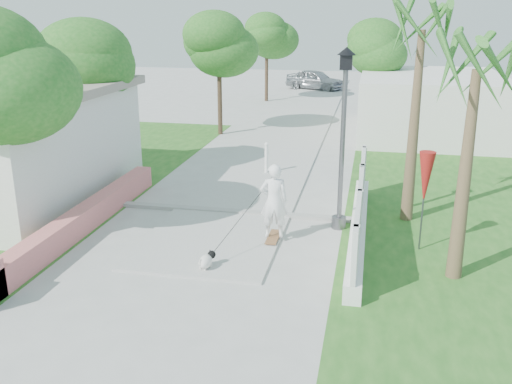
% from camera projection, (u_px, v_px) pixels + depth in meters
% --- Properties ---
extents(ground, '(90.00, 90.00, 0.00)m').
position_uv_depth(ground, '(148.00, 329.00, 9.80)').
color(ground, '#B7B7B2').
rests_on(ground, ground).
extents(path_strip, '(3.20, 36.00, 0.06)m').
position_uv_depth(path_strip, '(299.00, 120.00, 28.45)').
color(path_strip, '#B7B7B2').
rests_on(path_strip, ground).
extents(curb, '(6.50, 0.25, 0.10)m').
position_uv_depth(curb, '(232.00, 212.00, 15.38)').
color(curb, '#999993').
rests_on(curb, ground).
extents(grass_left, '(8.00, 20.00, 0.01)m').
position_uv_depth(grass_left, '(39.00, 178.00, 18.60)').
color(grass_left, '#245E1D').
rests_on(grass_left, ground).
extents(grass_right, '(8.00, 20.00, 0.01)m').
position_uv_depth(grass_right, '(492.00, 207.00, 15.92)').
color(grass_right, '#245E1D').
rests_on(grass_right, ground).
extents(pink_wall, '(0.45, 8.20, 0.80)m').
position_uv_depth(pink_wall, '(73.00, 226.00, 13.65)').
color(pink_wall, '#DB7170').
rests_on(pink_wall, ground).
extents(lattice_fence, '(0.35, 7.00, 1.50)m').
position_uv_depth(lattice_fence, '(359.00, 216.00, 13.65)').
color(lattice_fence, white).
rests_on(lattice_fence, ground).
extents(building_right, '(6.00, 8.00, 2.60)m').
position_uv_depth(building_right, '(429.00, 104.00, 25.05)').
color(building_right, silver).
rests_on(building_right, ground).
extents(street_lamp, '(0.44, 0.44, 4.44)m').
position_uv_depth(street_lamp, '(343.00, 133.00, 13.63)').
color(street_lamp, '#59595E').
rests_on(street_lamp, ground).
extents(bollard, '(0.14, 0.14, 1.09)m').
position_uv_depth(bollard, '(266.00, 157.00, 18.91)').
color(bollard, white).
rests_on(bollard, ground).
extents(patio_umbrella, '(0.36, 0.36, 2.30)m').
position_uv_depth(patio_umbrella, '(425.00, 179.00, 12.56)').
color(patio_umbrella, '#59595E').
rests_on(patio_umbrella, ground).
extents(tree_left_mid, '(3.20, 3.20, 4.85)m').
position_uv_depth(tree_left_mid, '(78.00, 69.00, 17.70)').
color(tree_left_mid, '#4C3826').
rests_on(tree_left_mid, ground).
extents(tree_path_left, '(3.40, 3.40, 5.23)m').
position_uv_depth(tree_path_left, '(219.00, 45.00, 24.12)').
color(tree_path_left, '#4C3826').
rests_on(tree_path_left, ground).
extents(tree_path_right, '(3.00, 3.00, 4.79)m').
position_uv_depth(tree_path_right, '(369.00, 49.00, 26.76)').
color(tree_path_right, '#4C3826').
rests_on(tree_path_right, ground).
extents(tree_path_far, '(3.20, 3.20, 5.17)m').
position_uv_depth(tree_path_far, '(267.00, 36.00, 33.42)').
color(tree_path_far, '#4C3826').
rests_on(tree_path_far, ground).
extents(palm_far, '(1.80, 1.80, 5.30)m').
position_uv_depth(palm_far, '(421.00, 43.00, 13.62)').
color(palm_far, brown).
rests_on(palm_far, ground).
extents(palm_near, '(1.80, 1.80, 4.70)m').
position_uv_depth(palm_near, '(475.00, 83.00, 10.54)').
color(palm_near, brown).
rests_on(palm_near, ground).
extents(skateboarder, '(1.47, 2.17, 1.89)m').
position_uv_depth(skateboarder, '(247.00, 215.00, 12.85)').
color(skateboarder, '#935E3A').
rests_on(skateboarder, ground).
extents(dog, '(0.40, 0.56, 0.40)m').
position_uv_depth(dog, '(207.00, 260.00, 11.97)').
color(dog, white).
rests_on(dog, ground).
extents(parked_car, '(4.37, 3.11, 1.38)m').
position_uv_depth(parked_car, '(315.00, 80.00, 39.28)').
color(parked_car, '#A6AAAE').
rests_on(parked_car, ground).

